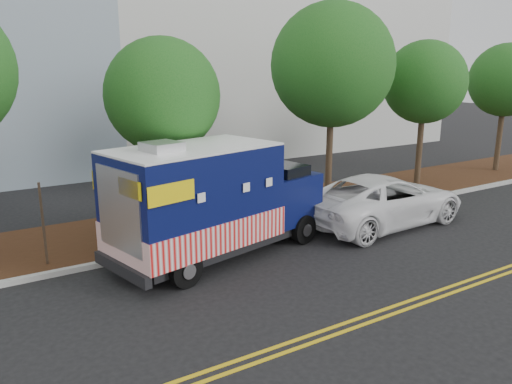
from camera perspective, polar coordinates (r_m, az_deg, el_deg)
ground at (r=13.82m, az=-6.98°, el=-8.54°), size 120.00×120.00×0.00m
curb at (r=14.99m, az=-9.26°, el=-6.46°), size 120.00×0.18×0.15m
mulch_strip at (r=16.85m, az=-12.01°, el=-4.23°), size 120.00×4.00×0.15m
centerline_near at (r=10.35m, az=3.88°, el=-16.76°), size 120.00×0.10×0.01m
centerline_far at (r=10.18m, az=4.74°, el=-17.36°), size 120.00×0.10×0.01m
tree_b at (r=15.91m, az=-10.62°, el=10.75°), size 3.56×3.56×6.21m
tree_c at (r=19.68m, az=8.73°, el=14.11°), size 4.69×4.69×7.68m
tree_d at (r=23.07m, az=18.73°, el=11.78°), size 3.54×3.54×6.40m
tree_e at (r=27.81m, az=26.67°, el=11.34°), size 3.54×3.54×6.40m
sign_post at (r=14.35m, az=-23.13°, el=-3.65°), size 0.06×0.06×2.40m
food_truck at (r=14.01m, az=-5.17°, el=-1.35°), size 6.96×3.80×3.48m
white_car at (r=17.66m, az=14.32°, el=-0.85°), size 6.28×3.11×1.71m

